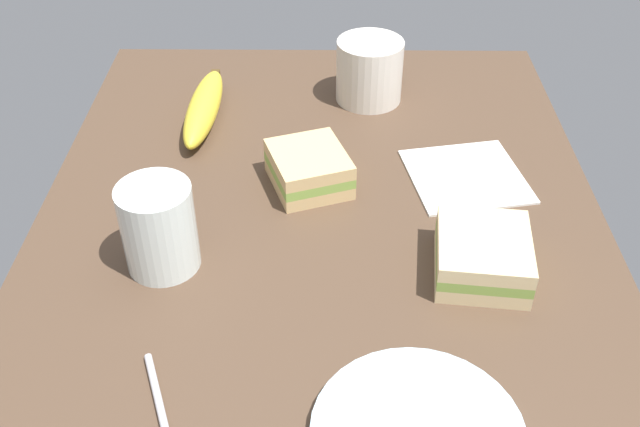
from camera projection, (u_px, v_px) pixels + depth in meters
tabletop at (320, 242)px, 80.76cm from camera, size 90.00×64.00×2.00cm
coffee_mug_black at (370, 70)px, 100.68cm from camera, size 11.62×9.09×8.63cm
sandwich_main at (309, 169)px, 86.12cm from camera, size 11.52×10.95×4.40cm
sandwich_side at (483, 255)px, 74.23cm from camera, size 11.25×10.34×4.40cm
glass_of_milk at (160, 233)px, 74.04cm from camera, size 7.55×7.55×9.57cm
banana at (204, 107)px, 97.66cm from camera, size 19.50×4.86×3.89cm
paper_napkin at (466, 176)px, 88.49cm from camera, size 15.56×15.56×0.30cm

